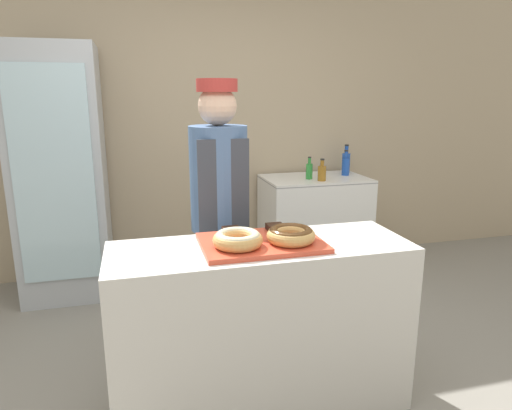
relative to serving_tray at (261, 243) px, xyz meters
name	(u,v)px	position (x,y,z in m)	size (l,w,h in m)	color
ground_plane	(261,401)	(0.00, 0.00, -0.90)	(14.00, 14.00, 0.00)	gray
wall_back	(198,123)	(0.00, 2.13, 0.45)	(8.00, 0.06, 2.70)	tan
display_counter	(261,327)	(0.00, 0.00, -0.46)	(1.49, 0.52, 0.89)	beige
serving_tray	(261,243)	(0.00, 0.00, 0.00)	(0.59, 0.42, 0.02)	#D84C33
donut_light_glaze	(238,239)	(-0.13, -0.06, 0.05)	(0.24, 0.24, 0.07)	tan
donut_chocolate_glaze	(291,234)	(0.13, -0.06, 0.05)	(0.24, 0.24, 0.07)	tan
brownie_back_left	(231,231)	(-0.12, 0.15, 0.03)	(0.09, 0.09, 0.03)	black
brownie_back_right	(275,227)	(0.12, 0.15, 0.03)	(0.09, 0.09, 0.03)	black
baker_person	(220,215)	(-0.11, 0.55, 0.01)	(0.34, 0.34, 1.69)	#4C4C51
beverage_fridge	(61,175)	(-1.15, 1.76, 0.09)	(0.67, 0.62, 1.98)	#ADB2B7
chest_freezer	(314,223)	(1.00, 1.76, -0.46)	(0.93, 0.61, 0.87)	white
bottle_green	(309,170)	(0.92, 1.70, 0.05)	(0.06, 0.06, 0.20)	#2D8C38
bottle_amber	(322,172)	(0.99, 1.59, 0.05)	(0.07, 0.07, 0.19)	#99661E
bottle_blue	(346,166)	(1.32, 1.79, 0.06)	(0.07, 0.07, 0.24)	#1E4CB2
bottle_blue_b	(346,162)	(1.39, 1.94, 0.08)	(0.08, 0.08, 0.27)	#1E4CB2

